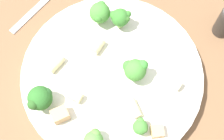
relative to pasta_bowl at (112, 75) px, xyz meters
name	(u,v)px	position (x,y,z in m)	size (l,w,h in m)	color
ground_plane	(112,79)	(0.00, 0.00, -0.02)	(2.00, 2.00, 0.00)	brown
pasta_bowl	(112,75)	(0.00, 0.00, 0.00)	(0.30, 0.30, 0.03)	silver
broccoli_floret_0	(100,13)	(-0.02, 0.10, 0.04)	(0.03, 0.04, 0.04)	#9EC175
broccoli_floret_1	(141,127)	(0.05, -0.09, 0.03)	(0.02, 0.02, 0.03)	#93B766
broccoli_floret_2	(40,98)	(-0.10, -0.06, 0.04)	(0.04, 0.04, 0.04)	#93B766
broccoli_floret_3	(120,17)	(0.01, 0.09, 0.04)	(0.03, 0.03, 0.04)	#93B766
broccoli_floret_4	(94,139)	(-0.02, -0.11, 0.03)	(0.03, 0.03, 0.03)	#9EC175
broccoli_floret_5	(135,70)	(0.04, 0.00, 0.04)	(0.04, 0.03, 0.04)	#9EC175
rigatoni_0	(174,83)	(0.10, -0.02, 0.02)	(0.02, 0.02, 0.02)	beige
rigatoni_1	(55,64)	(-0.09, 0.01, 0.02)	(0.02, 0.02, 0.03)	beige
rigatoni_2	(97,46)	(-0.03, 0.04, 0.02)	(0.02, 0.02, 0.02)	beige
rigatoni_3	(75,96)	(-0.05, -0.05, 0.02)	(0.02, 0.02, 0.02)	beige
rigatoni_4	(134,108)	(0.04, -0.06, 0.02)	(0.01, 0.01, 0.03)	beige
chicken_chunk_0	(60,115)	(-0.07, -0.08, 0.02)	(0.02, 0.02, 0.02)	tan
chicken_chunk_1	(157,131)	(0.07, -0.09, 0.02)	(0.02, 0.02, 0.01)	tan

